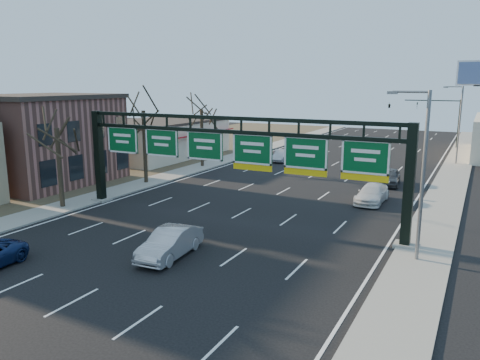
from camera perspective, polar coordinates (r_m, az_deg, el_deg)
The scene contains 18 objects.
ground at distance 26.25m, azimuth -10.02°, elevation -9.28°, with size 160.00×160.00×0.00m, color black.
sidewalk_left at distance 49.11m, azimuth -7.71°, elevation 0.77°, with size 3.00×120.00×0.12m, color gray.
sidewalk_right at distance 40.44m, azimuth 23.49°, elevation -2.50°, with size 3.00×120.00×0.12m, color gray.
dirt_strip_left at distance 56.95m, azimuth -17.80°, elevation 1.79°, with size 21.00×120.00×0.06m, color #473D2B.
lane_markings at distance 43.13m, azimuth 6.33°, elevation -0.81°, with size 21.60×120.00×0.01m, color white.
sign_gantry at distance 31.49m, azimuth -1.20°, elevation 3.15°, with size 24.60×1.20×7.20m.
brick_block at distance 47.84m, azimuth -22.78°, elevation 4.63°, with size 10.40×12.40×8.30m.
cream_strip at distance 61.02m, azimuth -9.57°, elevation 5.04°, with size 10.90×18.40×4.70m.
tree_gantry at distance 37.10m, azimuth -21.59°, elevation 7.51°, with size 3.60×3.60×8.48m.
tree_mid at distance 44.27m, azimuth -11.77°, elevation 9.60°, with size 3.60×3.60×9.24m.
tree_far at distance 52.41m, azimuth -4.74°, elevation 9.70°, with size 3.60×3.60×8.86m.
streetlight_near at distance 25.78m, azimuth 21.20°, elevation 1.44°, with size 2.15×0.22×9.00m.
streetlight_far at distance 59.50m, azimuth 25.10°, elevation 6.56°, with size 2.15×0.22×9.00m.
traffic_signal_mast at distance 74.98m, azimuth 20.51°, elevation 8.10°, with size 10.16×0.54×7.00m.
car_silver_sedan at distance 25.98m, azimuth -8.52°, elevation -7.60°, with size 1.67×4.79×1.58m, color #ADADB2.
car_white_wagon at distance 38.57m, azimuth 15.81°, elevation -1.61°, with size 2.00×4.93×1.43m, color silver.
car_grey_far at distance 45.64m, azimuth 17.75°, elevation 0.37°, with size 1.81×4.51×1.54m, color #424448.
car_silver_distant at distance 56.95m, azimuth 5.11°, elevation 2.98°, with size 1.46×4.17×1.38m, color #A6A6AA.
Camera 1 is at (15.17, -19.28, 9.35)m, focal length 35.00 mm.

